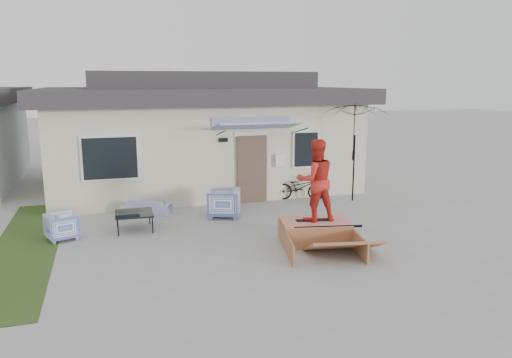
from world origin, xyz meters
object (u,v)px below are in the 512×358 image
object	(u,v)px
armchair_left	(62,225)
patio_umbrella	(355,146)
skater	(315,179)
loveseat	(146,204)
skateboard	(314,220)
coffee_table	(134,221)
bicycle	(300,184)
armchair_right	(224,201)
skate_ramp	(315,232)

from	to	relation	value
armchair_left	patio_umbrella	distance (m)	8.76
skater	loveseat	bearing A→B (deg)	-43.75
patio_umbrella	skateboard	bearing A→B (deg)	-130.08
coffee_table	bicycle	world-z (taller)	bicycle
loveseat	armchair_right	world-z (taller)	armchair_right
coffee_table	bicycle	distance (m)	5.56
patio_umbrella	skateboard	xyz separation A→B (m)	(-2.83, -3.37, -1.20)
armchair_right	coffee_table	world-z (taller)	armchair_right
patio_umbrella	skate_ramp	xyz separation A→B (m)	(-2.84, -3.42, -1.49)
skate_ramp	skateboard	size ratio (longest dim) A/B	2.36
armchair_left	armchair_right	xyz separation A→B (m)	(4.18, 0.79, 0.09)
armchair_right	skater	world-z (taller)	skater
bicycle	patio_umbrella	xyz separation A→B (m)	(1.56, -0.60, 1.25)
loveseat	skater	world-z (taller)	skater
skater	armchair_left	bearing A→B (deg)	-16.67
bicycle	skate_ramp	size ratio (longest dim) A/B	0.76
coffee_table	skater	bearing A→B (deg)	-29.07
patio_umbrella	skateboard	size ratio (longest dim) A/B	2.60
armchair_left	skate_ramp	xyz separation A→B (m)	(5.70, -2.04, -0.09)
armchair_left	bicycle	world-z (taller)	bicycle
armchair_left	skateboard	distance (m)	6.05
loveseat	skateboard	world-z (taller)	skateboard
armchair_right	skater	bearing A→B (deg)	48.67
patio_umbrella	skateboard	world-z (taller)	patio_umbrella
skate_ramp	skater	world-z (taller)	skater
loveseat	bicycle	world-z (taller)	bicycle
coffee_table	skate_ramp	distance (m)	4.60
armchair_left	armchair_right	bearing A→B (deg)	-99.34
loveseat	patio_umbrella	size ratio (longest dim) A/B	0.60
bicycle	skater	xyz separation A→B (m)	(-1.27, -3.97, 1.03)
coffee_table	patio_umbrella	world-z (taller)	patio_umbrella
coffee_table	skate_ramp	world-z (taller)	skate_ramp
skateboard	skater	xyz separation A→B (m)	(0.00, 0.00, 0.98)
coffee_table	skateboard	distance (m)	4.59
skater	coffee_table	bearing A→B (deg)	-26.51
coffee_table	skate_ramp	bearing A→B (deg)	-29.69
patio_umbrella	skateboard	distance (m)	4.56
loveseat	bicycle	bearing A→B (deg)	-154.86
patio_umbrella	skate_ramp	world-z (taller)	patio_umbrella
armchair_left	skater	distance (m)	6.16
loveseat	patio_umbrella	distance (m)	6.59
loveseat	skate_ramp	distance (m)	5.22
coffee_table	skateboard	size ratio (longest dim) A/B	1.06
armchair_right	skateboard	world-z (taller)	armchair_right
loveseat	skate_ramp	world-z (taller)	loveseat
coffee_table	armchair_left	bearing A→B (deg)	-172.10
skate_ramp	skateboard	xyz separation A→B (m)	(0.01, 0.05, 0.29)
armchair_right	bicycle	size ratio (longest dim) A/B	0.56
skate_ramp	loveseat	bearing A→B (deg)	144.48
bicycle	skate_ramp	bearing A→B (deg)	-175.48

